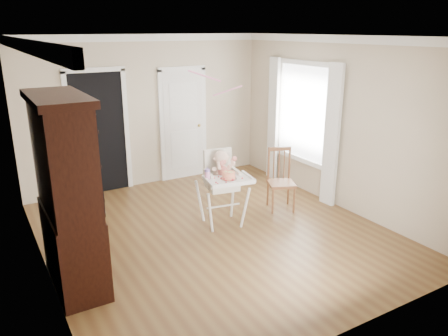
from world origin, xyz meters
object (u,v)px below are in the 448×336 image
high_chair (222,180)px  cake (229,175)px  china_cabinet (68,194)px  dining_chair (281,181)px  sippy_cup (207,174)px

high_chair → cake: high_chair is taller
china_cabinet → dining_chair: china_cabinet is taller
cake → dining_chair: (1.16, 0.30, -0.39)m
cake → sippy_cup: 0.30m
cake → sippy_cup: bearing=150.6°
china_cabinet → sippy_cup: bearing=11.8°
sippy_cup → dining_chair: size_ratio=0.19×
cake → sippy_cup: (-0.26, 0.15, 0.02)m
china_cabinet → dining_chair: 3.44m
china_cabinet → dining_chair: size_ratio=2.19×
high_chair → china_cabinet: size_ratio=0.53×
high_chair → sippy_cup: size_ratio=6.21×
sippy_cup → dining_chair: dining_chair is taller
high_chair → cake: 0.29m
sippy_cup → china_cabinet: 1.98m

